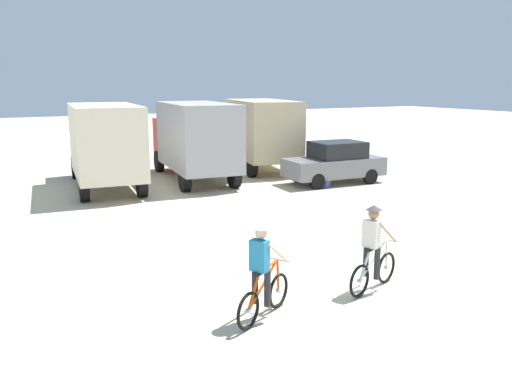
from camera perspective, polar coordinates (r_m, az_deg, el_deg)
name	(u,v)px	position (r m, az deg, el deg)	size (l,w,h in m)	color
ground_plane	(373,273)	(12.10, 12.72, -8.70)	(120.00, 120.00, 0.00)	beige
box_truck_cream_rv	(104,142)	(21.63, -16.32, 5.32)	(3.06, 6.96, 3.35)	beige
box_truck_grey_hauler	(194,137)	(22.66, -6.81, 6.00)	(3.09, 6.97, 3.35)	#9E9EA3
box_truck_tan_camper	(258,130)	(25.69, 0.27, 6.78)	(3.60, 7.07, 3.35)	#CCB78E
sedan_parked	(335,162)	(22.16, 8.65, 3.22)	(4.29, 1.99, 1.76)	slate
cyclist_orange_shirt	(262,275)	(9.36, 0.70, -9.10)	(1.53, 0.92, 1.82)	black
cyclist_cowboy_hat	(373,251)	(10.87, 12.71, -6.37)	(1.66, 0.70, 1.82)	black
supply_crate	(322,181)	(21.38, 7.22, 1.23)	(0.54, 0.66, 0.50)	#4C5199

